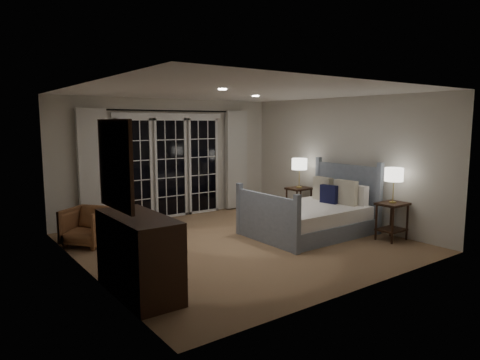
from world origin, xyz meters
TOP-DOWN VIEW (x-y plane):
  - floor at (0.00, 0.00)m, footprint 5.00×5.00m
  - ceiling at (0.00, 0.00)m, footprint 5.00×5.00m
  - wall_left at (-2.50, 0.00)m, footprint 0.02×5.00m
  - wall_right at (2.50, 0.00)m, footprint 0.02×5.00m
  - wall_back at (0.00, 2.50)m, footprint 5.00×0.02m
  - wall_front at (0.00, -2.50)m, footprint 5.00×0.02m
  - french_doors at (0.00, 2.46)m, footprint 2.50×0.04m
  - curtain_rod at (0.00, 2.40)m, footprint 3.50×0.03m
  - curtain_left at (-1.65, 2.38)m, footprint 0.55×0.10m
  - curtain_right at (1.65, 2.38)m, footprint 0.55×0.10m
  - downlight_a at (0.80, 0.60)m, footprint 0.12×0.12m
  - downlight_b at (-0.60, -0.40)m, footprint 0.12×0.12m
  - bed at (1.42, -0.28)m, footprint 2.09×1.49m
  - nightstand_left at (2.21, -1.41)m, footprint 0.50×0.40m
  - nightstand_right at (2.17, 0.83)m, footprint 0.49×0.39m
  - lamp_left at (2.21, -1.41)m, footprint 0.31×0.31m
  - lamp_right at (2.17, 0.83)m, footprint 0.32×0.32m
  - armchair at (-2.10, 1.36)m, footprint 0.96×0.96m
  - dresser at (-2.23, -1.05)m, footprint 0.57×1.33m
  - mirror at (-2.47, -1.05)m, footprint 0.05×0.85m

SIDE VIEW (x-z plane):
  - floor at x=0.00m, z-range 0.00..0.00m
  - bed at x=1.42m, z-range -0.29..0.92m
  - armchair at x=-2.10m, z-range 0.00..0.63m
  - nightstand_right at x=2.17m, z-range 0.10..0.74m
  - nightstand_left at x=2.21m, z-range 0.10..0.76m
  - dresser at x=-2.23m, z-range 0.00..0.95m
  - french_doors at x=0.00m, z-range -0.01..2.19m
  - lamp_left at x=2.21m, z-range 0.83..1.43m
  - lamp_right at x=2.17m, z-range 0.83..1.45m
  - curtain_left at x=-1.65m, z-range 0.02..2.27m
  - curtain_right at x=1.65m, z-range 0.02..2.27m
  - wall_left at x=-2.50m, z-range 0.00..2.50m
  - wall_right at x=2.50m, z-range 0.00..2.50m
  - wall_back at x=0.00m, z-range 0.00..2.50m
  - wall_front at x=0.00m, z-range 0.00..2.50m
  - mirror at x=-2.47m, z-range 1.05..2.05m
  - curtain_rod at x=0.00m, z-range 2.23..2.27m
  - downlight_a at x=0.80m, z-range 2.48..2.50m
  - downlight_b at x=-0.60m, z-range 2.48..2.50m
  - ceiling at x=0.00m, z-range 2.50..2.50m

